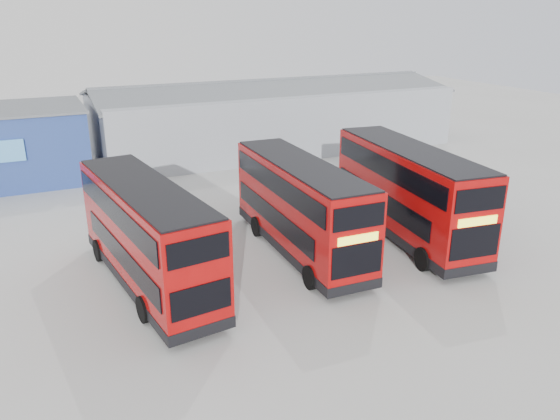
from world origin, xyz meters
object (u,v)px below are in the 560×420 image
object	(u,v)px
double_decker_left	(148,237)
double_decker_right	(407,193)
maintenance_shed	(271,117)
single_decker_blue	(404,177)
double_decker_centre	(300,208)

from	to	relation	value
double_decker_left	double_decker_right	world-z (taller)	double_decker_right
maintenance_shed	double_decker_right	xyz separation A→B (m)	(-2.27, -22.30, -0.20)
single_decker_blue	double_decker_centre	bearing A→B (deg)	23.74
double_decker_left	maintenance_shed	bearing A→B (deg)	-132.35
double_decker_right	double_decker_centre	bearing A→B (deg)	-178.51
maintenance_shed	single_decker_blue	xyz separation A→B (m)	(1.73, -16.90, -1.27)
double_decker_right	single_decker_blue	bearing A→B (deg)	60.45
double_decker_right	single_decker_blue	size ratio (longest dim) A/B	1.17
double_decker_left	double_decker_right	xyz separation A→B (m)	(13.46, -0.10, 0.11)
double_decker_left	double_decker_right	distance (m)	13.46
double_decker_right	single_decker_blue	world-z (taller)	double_decker_right
double_decker_centre	double_decker_right	distance (m)	5.98
maintenance_shed	double_decker_right	world-z (taller)	maintenance_shed
maintenance_shed	double_decker_left	bearing A→B (deg)	-125.31
double_decker_right	single_decker_blue	distance (m)	6.81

